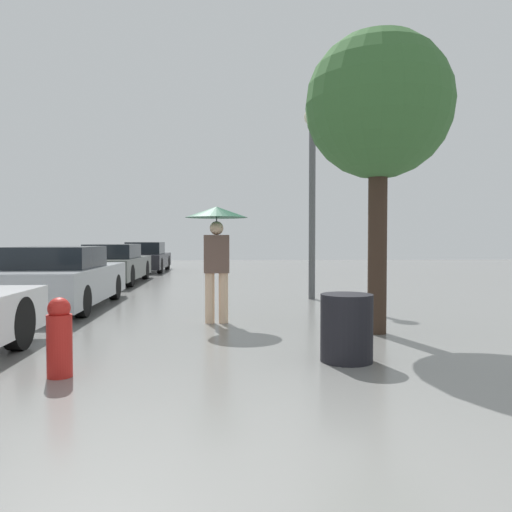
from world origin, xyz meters
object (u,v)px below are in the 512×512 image
object	(u,v)px
pedestrian	(216,233)
trash_bin	(347,328)
parked_car_third	(114,264)
parked_car_farthest	(146,258)
fire_hydrant	(59,337)
street_lamp	(312,175)
parked_car_second	(60,279)
tree	(378,108)

from	to	relation	value
pedestrian	trash_bin	distance (m)	3.25
pedestrian	parked_car_third	world-z (taller)	pedestrian
pedestrian	trash_bin	xyz separation A→B (m)	(1.49, -2.67, -1.10)
pedestrian	parked_car_farthest	world-z (taller)	pedestrian
trash_bin	fire_hydrant	world-z (taller)	fire_hydrant
street_lamp	trash_bin	world-z (taller)	street_lamp
pedestrian	fire_hydrant	world-z (taller)	pedestrian
parked_car_second	parked_car_third	world-z (taller)	parked_car_second
parked_car_second	street_lamp	size ratio (longest dim) A/B	0.97
parked_car_second	trash_bin	distance (m)	6.60
parked_car_second	parked_car_farthest	xyz separation A→B (m)	(-0.01, 11.35, 0.00)
parked_car_third	trash_bin	size ratio (longest dim) A/B	6.03
parked_car_second	fire_hydrant	distance (m)	5.40
parked_car_third	tree	world-z (taller)	tree
street_lamp	trash_bin	size ratio (longest dim) A/B	5.75
parked_car_second	parked_car_third	xyz separation A→B (m)	(-0.15, 5.72, 0.00)
parked_car_third	trash_bin	distance (m)	11.47
street_lamp	trash_bin	bearing A→B (deg)	-96.44
pedestrian	tree	size ratio (longest dim) A/B	0.44
tree	trash_bin	xyz separation A→B (m)	(-0.86, -1.62, -2.88)
parked_car_farthest	parked_car_second	bearing A→B (deg)	-89.93
pedestrian	trash_bin	size ratio (longest dim) A/B	2.51
tree	fire_hydrant	size ratio (longest dim) A/B	5.47
parked_car_third	street_lamp	distance (m)	7.47
parked_car_farthest	street_lamp	xyz separation A→B (m)	(5.30, -10.22, 2.27)
trash_bin	fire_hydrant	distance (m)	3.04
parked_car_farthest	trash_bin	distance (m)	16.71
parked_car_second	parked_car_third	size ratio (longest dim) A/B	0.92
trash_bin	parked_car_farthest	bearing A→B (deg)	106.14
street_lamp	trash_bin	distance (m)	6.37
parked_car_farthest	fire_hydrant	distance (m)	16.58
fire_hydrant	parked_car_third	bearing A→B (deg)	99.27
pedestrian	parked_car_second	xyz separation A→B (m)	(-3.14, 2.04, -0.90)
fire_hydrant	pedestrian	bearing A→B (deg)	63.89
tree	street_lamp	world-z (taller)	tree
parked_car_second	parked_car_farthest	distance (m)	11.35
tree	fire_hydrant	distance (m)	5.24
parked_car_farthest	street_lamp	bearing A→B (deg)	-62.56
parked_car_third	tree	distance (m)	10.80
parked_car_third	tree	xyz separation A→B (m)	(5.64, -8.81, 2.68)
parked_car_farthest	trash_bin	world-z (taller)	parked_car_farthest
parked_car_second	parked_car_third	bearing A→B (deg)	91.54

